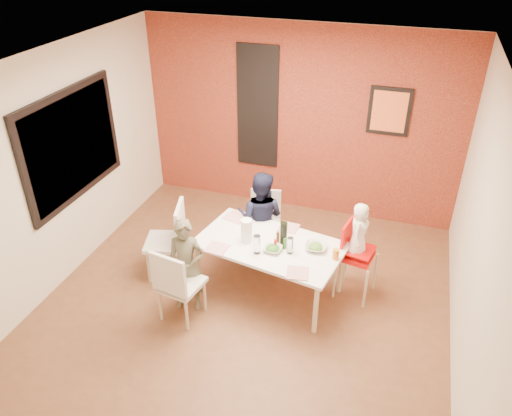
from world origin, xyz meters
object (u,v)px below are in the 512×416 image
(paper_towel_roll, at_px, (246,231))
(chair_far, at_px, (265,218))
(dining_table, at_px, (270,248))
(chair_left, at_px, (171,237))
(child_far, at_px, (260,218))
(high_chair, at_px, (354,253))
(wine_bottle, at_px, (284,235))
(chair_near, at_px, (176,283))
(child_near, at_px, (187,266))
(toddler, at_px, (359,230))

(paper_towel_roll, bearing_deg, chair_far, 92.89)
(dining_table, distance_m, chair_left, 1.21)
(chair_left, bearing_deg, child_far, 108.04)
(chair_left, bearing_deg, dining_table, 76.53)
(high_chair, height_order, wine_bottle, wine_bottle)
(chair_left, bearing_deg, chair_near, 13.43)
(child_near, relative_size, child_far, 0.91)
(chair_far, distance_m, toddler, 1.42)
(chair_left, bearing_deg, wine_bottle, 76.08)
(chair_near, bearing_deg, chair_left, -50.82)
(child_far, bearing_deg, dining_table, 117.31)
(chair_near, distance_m, paper_towel_roll, 0.96)
(wine_bottle, bearing_deg, dining_table, 178.54)
(toddler, bearing_deg, child_far, 81.49)
(dining_table, xyz_separation_m, toddler, (0.94, 0.26, 0.27))
(chair_far, bearing_deg, paper_towel_roll, -97.90)
(high_chair, relative_size, toddler, 1.44)
(dining_table, xyz_separation_m, paper_towel_roll, (-0.26, -0.04, 0.20))
(chair_left, bearing_deg, paper_towel_roll, 74.54)
(chair_far, distance_m, wine_bottle, 0.99)
(chair_near, distance_m, chair_left, 0.84)
(high_chair, bearing_deg, chair_far, 77.17)
(chair_left, distance_m, toddler, 2.20)
(chair_left, bearing_deg, chair_far, 117.36)
(high_chair, bearing_deg, dining_table, 117.08)
(chair_far, height_order, chair_left, chair_left)
(high_chair, relative_size, wine_bottle, 3.06)
(high_chair, distance_m, child_far, 1.25)
(child_near, distance_m, paper_towel_roll, 0.76)
(chair_left, xyz_separation_m, toddler, (2.15, 0.32, 0.33))
(child_far, bearing_deg, high_chair, 166.34)
(chair_far, bearing_deg, dining_table, -79.92)
(toddler, bearing_deg, paper_towel_roll, 109.71)
(chair_far, bearing_deg, child_far, -97.35)
(chair_left, distance_m, paper_towel_roll, 0.99)
(chair_far, xyz_separation_m, toddler, (1.25, -0.54, 0.41))
(child_far, bearing_deg, child_near, 66.03)
(chair_far, height_order, wine_bottle, wine_bottle)
(child_far, bearing_deg, toddler, 166.23)
(paper_towel_roll, bearing_deg, dining_table, 9.59)
(child_far, xyz_separation_m, toddler, (1.23, -0.30, 0.26))
(dining_table, bearing_deg, chair_left, -177.49)
(chair_near, height_order, chair_far, chair_near)
(toddler, xyz_separation_m, wine_bottle, (-0.78, -0.27, -0.05))
(chair_far, height_order, child_near, child_near)
(chair_near, xyz_separation_m, chair_left, (-0.41, 0.73, 0.03))
(high_chair, distance_m, child_near, 1.89)
(high_chair, xyz_separation_m, wine_bottle, (-0.76, -0.28, 0.26))
(chair_near, xyz_separation_m, paper_towel_roll, (0.54, 0.74, 0.30))
(chair_near, bearing_deg, chair_far, -97.59)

